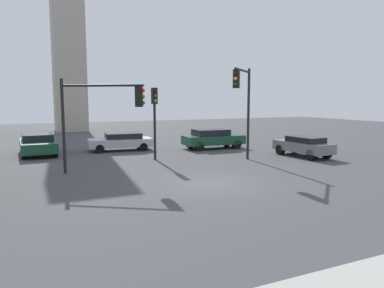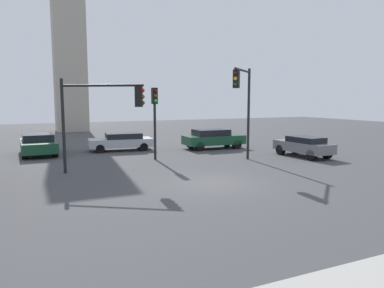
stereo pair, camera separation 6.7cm
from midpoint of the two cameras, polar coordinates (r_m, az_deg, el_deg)
The scene contains 9 objects.
ground_plane at distance 16.55m, azimuth 3.19°, elevation -6.20°, with size 95.76×95.76×0.00m, color #424244.
traffic_light_0 at distance 22.75m, azimuth -5.79°, elevation 5.44°, with size 0.33×0.47×4.50m.
traffic_light_1 at distance 21.70m, azimuth 8.13°, elevation 7.63°, with size 2.49×2.34×5.68m.
traffic_light_2 at distance 18.66m, azimuth -13.98°, elevation 5.73°, with size 3.71×2.46×4.82m.
car_0 at distance 28.03m, azimuth 3.41°, elevation 0.91°, with size 4.70×2.10×1.50m.
car_1 at distance 25.09m, azimuth 17.22°, elevation -0.25°, with size 1.92×4.21×1.35m.
car_3 at distance 27.44m, azimuth -10.97°, elevation 0.46°, with size 4.77×2.39×1.31m.
car_4 at distance 27.02m, azimuth -22.98°, elevation 0.04°, with size 2.32×4.82×1.43m.
skyline_tower at distance 46.57m, azimuth -18.79°, elevation 15.64°, with size 3.58×3.58×22.09m, color #A89E8E.
Camera 2 is at (-7.49, -14.26, 3.78)m, focal length 33.92 mm.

